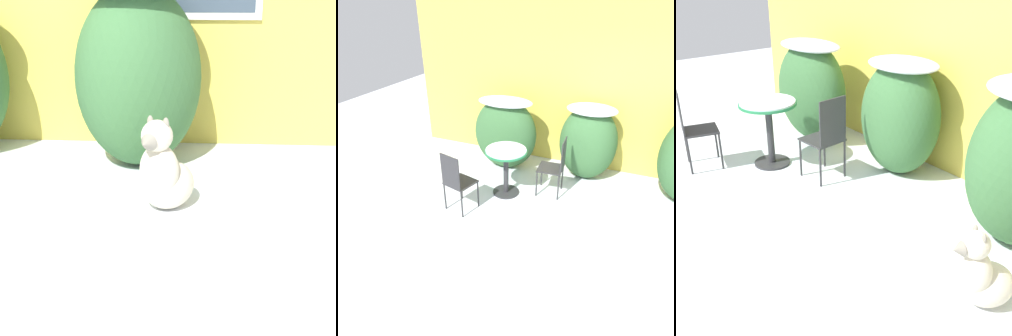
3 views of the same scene
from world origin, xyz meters
TOP-DOWN VIEW (x-y plane):
  - ground_plane at (0.00, 0.00)m, footprint 16.00×16.00m
  - house_wall at (0.09, 2.20)m, footprint 8.00×0.10m
  - shrub_left at (-1.90, 1.55)m, footprint 1.17×0.73m
  - shrub_middle at (-0.42, 1.74)m, footprint 0.98×0.78m
  - patio_table at (-1.51, 0.68)m, footprint 0.67×0.67m
  - patio_chair_near_table at (-0.77, 0.97)m, footprint 0.42×0.42m
  - patio_chair_far_side at (-1.98, -0.06)m, footprint 0.48×0.48m

SIDE VIEW (x-z plane):
  - ground_plane at x=0.00m, z-range 0.00..0.00m
  - patio_chair_near_table at x=-0.77m, z-range 0.04..1.01m
  - patio_chair_far_side at x=-1.98m, z-range 0.04..1.01m
  - patio_table at x=-1.51m, z-range 0.20..0.99m
  - shrub_middle at x=-0.42m, z-range 0.04..1.36m
  - shrub_left at x=-1.90m, z-range 0.04..1.36m
  - house_wall at x=0.09m, z-range 0.02..3.07m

